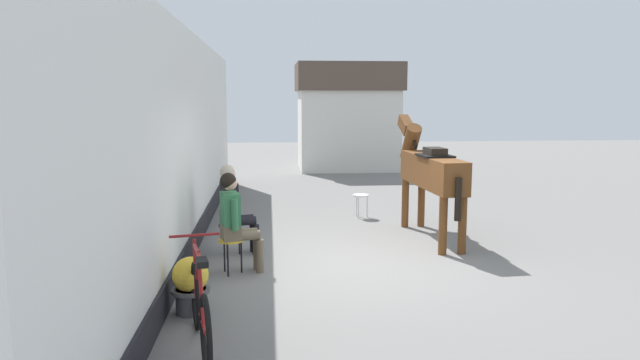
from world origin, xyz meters
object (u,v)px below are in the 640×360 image
seated_visitor_far (234,205)px  saddled_horse_center (430,170)px  seated_visitor_near (235,217)px  flower_planter_near (191,284)px  leaning_bicycle (200,309)px  spare_stool_white (361,198)px

seated_visitor_far → saddled_horse_center: bearing=14.5°
seated_visitor_near → flower_planter_near: seated_visitor_near is taller
seated_visitor_near → leaning_bicycle: (-0.20, -2.42, -0.38)m
saddled_horse_center → leaning_bicycle: saddled_horse_center is taller
seated_visitor_far → spare_stool_white: (2.36, 2.61, -0.38)m
seated_visitor_near → saddled_horse_center: 3.66m
seated_visitor_near → spare_stool_white: size_ratio=3.02×
saddled_horse_center → leaning_bicycle: size_ratio=1.73×
seated_visitor_near → spare_stool_white: (2.29, 3.56, -0.38)m
seated_visitor_far → saddled_horse_center: size_ratio=0.46×
spare_stool_white → leaning_bicycle: bearing=-112.6°
seated_visitor_near → flower_planter_near: (-0.42, -1.45, -0.44)m
seated_visitor_far → leaning_bicycle: size_ratio=0.80×
saddled_horse_center → spare_stool_white: 2.13m
seated_visitor_far → leaning_bicycle: (-0.12, -3.36, -0.38)m
seated_visitor_near → seated_visitor_far: same height
seated_visitor_near → seated_visitor_far: size_ratio=1.00×
saddled_horse_center → spare_stool_white: saddled_horse_center is taller
saddled_horse_center → leaning_bicycle: (-3.37, -4.20, -0.76)m
flower_planter_near → leaning_bicycle: bearing=-77.3°
seated_visitor_far → spare_stool_white: seated_visitor_far is taller
seated_visitor_near → saddled_horse_center: saddled_horse_center is taller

